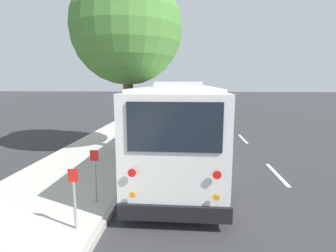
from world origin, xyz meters
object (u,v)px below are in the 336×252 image
Objects in this scene: parked_sedan_white at (182,106)px; sign_post_far at (95,176)px; street_tree at (127,22)px; shuttle_bus at (180,121)px; sign_post_near at (74,198)px; fire_hydrant at (155,121)px; parked_sedan_silver at (178,112)px.

parked_sedan_white is 3.06× the size of sign_post_far.
street_tree is 7.74m from sign_post_far.
shuttle_bus is 7.07× the size of sign_post_far.
sign_post_far is (-3.93, 2.08, -0.87)m from shuttle_bus.
sign_post_near is 1.65× the size of fire_hydrant.
shuttle_bus is 2.31× the size of parked_sedan_white.
street_tree is at bearing 176.16° from fire_hydrant.
sign_post_far is at bearing 0.00° from sign_post_near.
fire_hydrant is at bearing -3.84° from street_tree.
sign_post_far is (-16.91, 1.50, 0.27)m from parked_sedan_silver.
sign_post_near is 0.95× the size of sign_post_far.
parked_sedan_white is 18.67m from street_tree.
fire_hydrant is (6.10, -0.41, -5.40)m from street_tree.
parked_sedan_white is at bearing -4.12° from sign_post_far.
street_tree reaches higher than shuttle_bus.
sign_post_near is at bearing 179.90° from fire_hydrant.
sign_post_far is at bearing 169.97° from parked_sedan_silver.
sign_post_near is (-18.17, 1.50, 0.23)m from parked_sedan_silver.
parked_sedan_silver is at bearing 2.29° from shuttle_bus.
street_tree is at bearing 3.79° from sign_post_far.
sign_post_near is (-7.10, -0.39, -5.11)m from street_tree.
fire_hydrant is at bearing -0.11° from sign_post_far.
street_tree is (-11.07, 1.89, 5.34)m from parked_sedan_silver.
shuttle_bus reaches higher than sign_post_near.
sign_post_far is (-23.60, 1.70, 0.29)m from parked_sedan_white.
parked_sedan_silver is 18.23m from sign_post_near.
fire_hydrant is at bearing 158.51° from parked_sedan_silver.
parked_sedan_silver is at bearing -9.66° from street_tree.
sign_post_far is at bearing -176.21° from street_tree.
fire_hydrant is (8.00, 2.06, -1.20)m from shuttle_bus.
parked_sedan_white is at bearing -6.70° from street_tree.
sign_post_near reaches higher than fire_hydrant.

